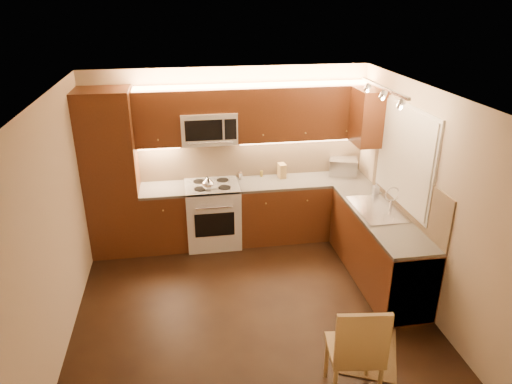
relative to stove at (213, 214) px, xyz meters
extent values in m
cube|color=black|center=(0.30, -1.68, -0.46)|extent=(4.00, 4.00, 0.01)
cube|color=beige|center=(0.30, -1.68, 2.04)|extent=(4.00, 4.00, 0.01)
cube|color=#BEA98B|center=(0.30, 0.32, 0.79)|extent=(4.00, 0.01, 2.50)
cube|color=#BEA98B|center=(0.30, -3.67, 0.79)|extent=(4.00, 0.01, 2.50)
cube|color=#BEA98B|center=(-1.70, -1.68, 0.79)|extent=(0.01, 4.00, 2.50)
cube|color=#BEA98B|center=(2.30, -1.68, 0.79)|extent=(0.01, 4.00, 2.50)
cube|color=#47240F|center=(-1.35, 0.02, 0.69)|extent=(0.70, 0.60, 2.30)
cube|color=#47240F|center=(-0.69, 0.02, -0.03)|extent=(0.62, 0.60, 0.86)
cube|color=#363431|center=(-0.69, 0.02, 0.42)|extent=(0.62, 0.60, 0.04)
cube|color=#47240F|center=(1.34, 0.02, -0.03)|extent=(1.92, 0.60, 0.86)
cube|color=#363431|center=(1.34, 0.02, 0.42)|extent=(1.92, 0.60, 0.04)
cube|color=#47240F|center=(2.00, -1.28, -0.03)|extent=(0.60, 2.00, 0.86)
cube|color=#363431|center=(2.00, -1.28, 0.42)|extent=(0.60, 2.00, 0.04)
cube|color=silver|center=(2.00, -1.98, -0.03)|extent=(0.58, 0.60, 0.84)
cube|color=tan|center=(0.65, 0.31, 0.74)|extent=(3.30, 0.02, 0.60)
cube|color=tan|center=(2.29, -1.28, 0.74)|extent=(0.02, 2.00, 0.60)
cube|color=#47240F|center=(-0.69, 0.15, 1.42)|extent=(0.62, 0.35, 0.75)
cube|color=#47240F|center=(1.34, 0.15, 1.42)|extent=(1.92, 0.35, 0.75)
cube|color=#47240F|center=(0.00, 0.15, 1.63)|extent=(0.76, 0.35, 0.31)
cube|color=#47240F|center=(2.12, -0.28, 1.42)|extent=(0.35, 0.50, 0.75)
cube|color=silver|center=(2.29, -1.12, 1.14)|extent=(0.03, 1.44, 1.24)
cube|color=silver|center=(2.27, -1.12, 1.14)|extent=(0.02, 1.36, 1.16)
cube|color=silver|center=(1.85, -1.27, 2.00)|extent=(0.04, 1.20, 0.03)
cube|color=silver|center=(1.98, 0.14, 0.56)|extent=(0.48, 0.41, 0.24)
cube|color=tan|center=(1.05, 0.17, 0.55)|extent=(0.11, 0.16, 0.21)
cylinder|color=silver|center=(0.44, 0.26, 0.49)|extent=(0.05, 0.05, 0.10)
cylinder|color=olive|center=(0.76, 0.25, 0.48)|extent=(0.06, 0.06, 0.09)
cylinder|color=silver|center=(0.44, 0.17, 0.49)|extent=(0.06, 0.06, 0.10)
cylinder|color=#9A582E|center=(0.44, 0.26, 0.49)|extent=(0.05, 0.05, 0.09)
imported|color=#ADADB1|center=(2.18, -0.64, 0.52)|extent=(0.08, 0.08, 0.17)
cube|color=black|center=(1.40, -2.58, -0.45)|extent=(0.83, 0.97, 0.01)
camera|label=1|loc=(-0.38, -6.17, 2.97)|focal=32.98mm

